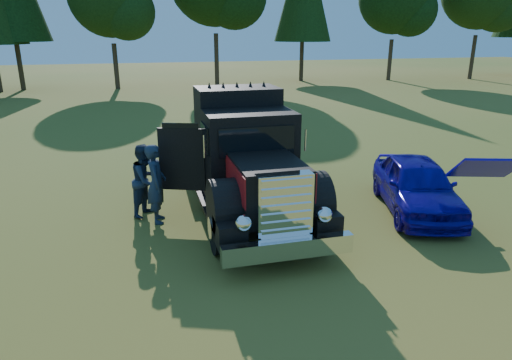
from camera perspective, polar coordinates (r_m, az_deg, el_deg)
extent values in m
plane|color=#365619|center=(9.82, 3.03, -8.18)|extent=(120.00, 120.00, 0.00)
cylinder|color=#2D2116|center=(39.78, -27.52, 13.31)|extent=(0.36, 0.36, 4.68)
cylinder|color=#2D2116|center=(37.97, -17.11, 13.42)|extent=(0.36, 0.36, 3.42)
sphere|color=black|center=(37.13, -15.88, 19.62)|extent=(4.18, 4.18, 4.18)
cylinder|color=#2D2116|center=(39.01, -4.95, 14.77)|extent=(0.36, 0.36, 4.14)
cylinder|color=#2D2116|center=(42.55, 5.73, 15.27)|extent=(0.36, 0.36, 4.50)
cylinder|color=#2D2116|center=(44.66, 16.39, 14.20)|extent=(0.36, 0.36, 3.60)
sphere|color=black|center=(44.57, 18.85, 19.40)|extent=(4.40, 4.40, 4.40)
cylinder|color=#2D2116|center=(48.44, 25.43, 13.69)|extent=(0.36, 0.36, 3.96)
sphere|color=black|center=(48.61, 28.15, 18.83)|extent=(4.84, 4.84, 4.84)
cylinder|color=black|center=(9.32, -4.60, -5.97)|extent=(0.32, 1.10, 1.10)
cylinder|color=black|center=(9.87, 7.52, -4.66)|extent=(0.32, 1.10, 1.10)
cylinder|color=black|center=(13.80, -8.19, 1.99)|extent=(0.32, 1.10, 1.10)
cylinder|color=black|center=(14.17, 0.27, 2.62)|extent=(0.32, 1.10, 1.10)
cylinder|color=black|center=(13.84, -6.84, 2.10)|extent=(0.32, 1.10, 1.10)
cylinder|color=black|center=(14.09, -1.03, 2.52)|extent=(0.32, 1.10, 1.10)
cube|color=black|center=(11.87, -1.88, -0.16)|extent=(1.60, 6.40, 0.28)
cube|color=white|center=(8.46, 4.05, -8.58)|extent=(2.50, 0.22, 0.36)
cube|color=white|center=(8.43, 3.50, -3.45)|extent=(1.05, 0.30, 1.30)
cube|color=black|center=(9.36, 1.51, -0.87)|extent=(1.35, 1.80, 1.10)
cube|color=maroon|center=(9.13, -2.64, -0.05)|extent=(0.02, 1.80, 0.60)
cube|color=maroon|center=(9.50, 5.52, 0.62)|extent=(0.02, 1.80, 0.60)
cylinder|color=black|center=(9.18, -4.05, -3.63)|extent=(0.55, 1.24, 1.24)
cylinder|color=black|center=(9.68, 7.07, -2.54)|extent=(0.55, 1.24, 1.24)
sphere|color=white|center=(8.25, -1.55, -5.42)|extent=(0.32, 0.32, 0.32)
sphere|color=white|center=(8.71, 8.52, -4.32)|extent=(0.32, 0.32, 0.32)
cube|color=black|center=(10.71, -0.79, 3.01)|extent=(2.05, 1.30, 2.10)
cube|color=black|center=(9.96, 0.13, 4.81)|extent=(1.70, 0.05, 0.65)
cube|color=black|center=(11.90, -2.32, 5.52)|extent=(2.05, 1.30, 2.50)
cube|color=black|center=(13.65, -3.78, 3.71)|extent=(2.00, 2.00, 0.35)
cube|color=black|center=(10.93, -9.26, 2.53)|extent=(1.05, 0.45, 1.50)
cube|color=maroon|center=(11.01, -9.34, 1.83)|extent=(0.80, 0.32, 0.75)
imported|color=#0815B6|center=(12.09, 19.43, -0.58)|extent=(2.70, 4.27, 1.36)
cube|color=#0815B6|center=(10.93, 26.75, 1.34)|extent=(1.52, 1.27, 0.67)
imported|color=#1A203D|center=(10.91, -12.34, -0.46)|extent=(0.50, 0.72, 1.89)
imported|color=#1B2B40|center=(11.40, -13.58, -0.01)|extent=(1.05, 1.10, 1.78)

